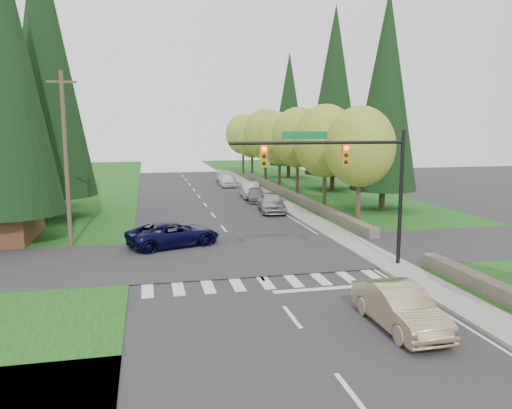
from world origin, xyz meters
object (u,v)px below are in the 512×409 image
object	(u,v)px
sedan_champagne	(399,307)
parked_car_a	(272,202)
parked_car_e	(226,177)
parked_car_c	(250,190)
parked_car_b	(256,195)
suv_navy	(174,234)
parked_car_d	(228,180)

from	to	relation	value
sedan_champagne	parked_car_a	size ratio (longest dim) A/B	0.95
parked_car_a	parked_car_e	world-z (taller)	parked_car_a
parked_car_c	parked_car_e	world-z (taller)	parked_car_c
parked_car_c	parked_car_e	distance (m)	13.49
sedan_champagne	parked_car_b	size ratio (longest dim) A/B	1.06
parked_car_b	parked_car_e	world-z (taller)	parked_car_e
parked_car_e	sedan_champagne	bearing A→B (deg)	-86.75
suv_navy	sedan_champagne	bearing A→B (deg)	-172.25
suv_navy	parked_car_e	world-z (taller)	parked_car_e
suv_navy	parked_car_c	bearing A→B (deg)	-43.36
suv_navy	parked_car_c	distance (m)	20.84
suv_navy	parked_car_e	xyz separation A→B (m)	(8.24, 32.50, 0.02)
parked_car_b	parked_car_e	xyz separation A→B (m)	(-0.35, 16.08, 0.14)
suv_navy	parked_car_d	bearing A→B (deg)	-34.44
sedan_champagne	parked_car_e	size ratio (longest dim) A/B	0.87
parked_car_a	parked_car_e	distance (m)	22.14
parked_car_a	parked_car_d	xyz separation A→B (m)	(-0.67, 18.44, -0.11)
parked_car_b	parked_car_d	size ratio (longest dim) A/B	1.02
parked_car_c	parked_car_d	bearing A→B (deg)	98.57
sedan_champagne	parked_car_e	xyz separation A→B (m)	(1.24, 46.27, 0.01)
parked_car_d	parked_car_c	bearing A→B (deg)	-82.56
parked_car_a	parked_car_b	xyz separation A→B (m)	(0.07, 6.06, -0.20)
parked_car_a	parked_car_c	distance (m)	8.66
parked_car_a	parked_car_e	size ratio (longest dim) A/B	0.92
parked_car_b	parked_car_d	world-z (taller)	parked_car_d
parked_car_b	parked_car_a	bearing A→B (deg)	-83.49
sedan_champagne	parked_car_a	xyz separation A→B (m)	(1.52, 24.13, 0.07)
suv_navy	parked_car_d	xyz separation A→B (m)	(7.85, 28.80, -0.03)
parked_car_d	parked_car_a	bearing A→B (deg)	-84.49
parked_car_d	parked_car_e	distance (m)	3.73
parked_car_c	parked_car_e	bearing A→B (deg)	95.81
parked_car_c	suv_navy	bearing A→B (deg)	-109.62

